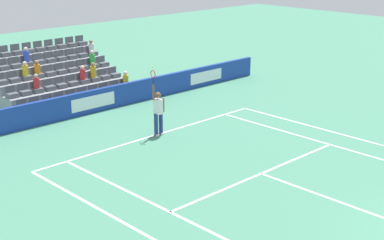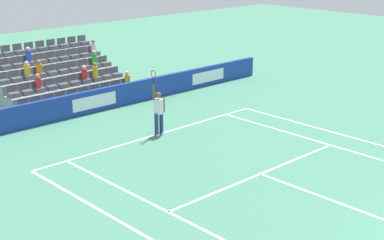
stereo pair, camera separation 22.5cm
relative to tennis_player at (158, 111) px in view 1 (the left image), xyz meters
The scene contains 11 objects.
line_baseline 1.00m from the tennis_player, 30.82° to the right, with size 10.97×0.10×0.01m, color white.
line_service 5.51m from the tennis_player, 88.75° to the left, with size 8.23×0.10×0.01m, color white.
line_centre_service 8.68m from the tennis_player, 89.21° to the left, with size 0.10×6.40×0.01m, color white.
line_singles_sideline_left 7.31m from the tennis_player, 54.22° to the left, with size 0.10×11.89×0.01m, color white.
line_singles_sideline_right 7.17m from the tennis_player, 124.23° to the left, with size 0.10×11.89×0.01m, color white.
line_doubles_sideline_left 8.18m from the tennis_player, 46.35° to the left, with size 0.10×11.89×0.01m, color white.
line_doubles_sideline_right 8.02m from the tennis_player, 132.41° to the left, with size 0.10×11.89×0.01m, color white.
line_centre_mark 1.00m from the tennis_player, 14.02° to the left, with size 0.10×0.20×0.01m, color white.
sponsor_barrier 4.46m from the tennis_player, 88.47° to the right, with size 21.67×0.22×1.04m.
tennis_player is the anchor object (origin of this frame).
stadium_stand 8.00m from the tennis_player, 89.20° to the right, with size 6.20×4.75×2.60m.
Camera 1 is at (14.15, 4.92, 7.60)m, focal length 54.07 mm.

